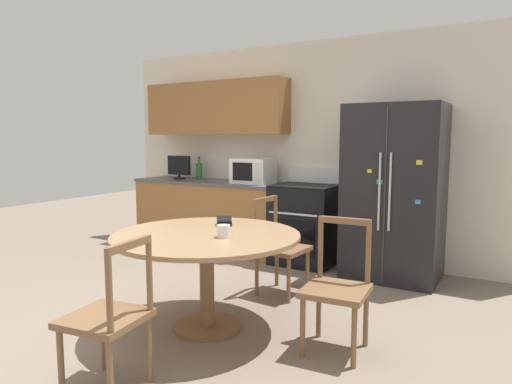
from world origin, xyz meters
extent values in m
plane|color=gray|center=(0.00, 0.00, 0.00)|extent=(14.00, 14.00, 0.00)
cube|color=silver|center=(0.00, 2.65, 1.30)|extent=(5.20, 0.10, 2.60)
cube|color=#936033|center=(-1.18, 2.43, 1.84)|extent=(2.05, 0.34, 0.68)
cube|color=#936033|center=(-1.18, 2.29, 0.43)|extent=(2.05, 0.62, 0.86)
cube|color=#4C4C51|center=(-1.18, 2.29, 0.88)|extent=(2.07, 0.64, 0.03)
cube|color=black|center=(1.23, 2.22, 0.90)|extent=(0.94, 0.72, 1.79)
cube|color=#333333|center=(1.23, 1.85, 0.90)|extent=(0.01, 0.01, 1.72)
cylinder|color=silver|center=(1.18, 1.84, 0.94)|extent=(0.02, 0.02, 0.75)
cylinder|color=silver|center=(1.28, 1.84, 0.94)|extent=(0.02, 0.02, 0.75)
cube|color=yellow|center=(1.53, 1.85, 1.23)|extent=(0.05, 0.02, 0.04)
cube|color=yellow|center=(1.07, 1.85, 1.14)|extent=(0.04, 0.01, 0.04)
cube|color=#338CD8|center=(1.53, 1.85, 0.87)|extent=(0.05, 0.01, 0.04)
cube|color=#3FB259|center=(1.17, 1.85, 1.04)|extent=(0.05, 0.02, 0.04)
cube|color=black|center=(0.22, 2.26, 0.45)|extent=(0.70, 0.64, 0.90)
cube|color=black|center=(0.22, 1.94, 0.36)|extent=(0.51, 0.01, 0.40)
cylinder|color=silver|center=(0.22, 1.91, 0.63)|extent=(0.58, 0.02, 0.02)
cube|color=black|center=(0.22, 2.26, 0.91)|extent=(0.70, 0.64, 0.02)
cube|color=white|center=(0.22, 2.55, 1.00)|extent=(0.70, 0.06, 0.16)
cube|color=white|center=(-0.50, 2.28, 1.05)|extent=(0.47, 0.37, 0.31)
cube|color=black|center=(-0.54, 2.09, 1.05)|extent=(0.28, 0.01, 0.22)
cube|color=silver|center=(-0.33, 2.09, 1.05)|extent=(0.09, 0.01, 0.22)
cylinder|color=black|center=(-1.66, 2.25, 0.91)|extent=(0.16, 0.16, 0.02)
cylinder|color=black|center=(-1.66, 2.25, 0.94)|extent=(0.03, 0.03, 0.04)
cube|color=black|center=(-1.66, 2.25, 1.09)|extent=(0.35, 0.05, 0.26)
cylinder|color=#2D6B38|center=(-1.43, 2.40, 1.01)|extent=(0.08, 0.08, 0.21)
cylinder|color=#2D6B38|center=(-1.43, 2.40, 1.15)|extent=(0.03, 0.03, 0.08)
cylinder|color=#262626|center=(-1.43, 2.40, 1.20)|extent=(0.04, 0.04, 0.01)
cylinder|color=#997551|center=(0.33, 0.19, 0.73)|extent=(1.42, 1.42, 0.03)
cylinder|color=brown|center=(0.33, 0.19, 0.37)|extent=(0.11, 0.11, 0.69)
cylinder|color=brown|center=(0.33, 0.19, 0.01)|extent=(0.52, 0.52, 0.03)
cube|color=brown|center=(1.31, 0.32, 0.43)|extent=(0.45, 0.45, 0.04)
cylinder|color=brown|center=(1.50, 0.16, 0.21)|extent=(0.04, 0.04, 0.41)
cylinder|color=brown|center=(1.16, 0.13, 0.21)|extent=(0.04, 0.04, 0.41)
cylinder|color=brown|center=(1.47, 0.50, 0.21)|extent=(0.04, 0.04, 0.41)
cylinder|color=brown|center=(1.13, 0.48, 0.21)|extent=(0.04, 0.04, 0.41)
cylinder|color=brown|center=(1.47, 0.52, 0.68)|extent=(0.04, 0.04, 0.45)
cylinder|color=brown|center=(1.13, 0.49, 0.68)|extent=(0.04, 0.04, 0.45)
cube|color=brown|center=(1.30, 0.51, 0.88)|extent=(0.35, 0.06, 0.04)
cube|color=brown|center=(0.34, -0.80, 0.43)|extent=(0.47, 0.47, 0.04)
cylinder|color=brown|center=(0.19, -1.00, 0.21)|extent=(0.04, 0.04, 0.41)
cylinder|color=brown|center=(0.15, -0.66, 0.21)|extent=(0.04, 0.04, 0.41)
cylinder|color=brown|center=(0.54, -0.95, 0.21)|extent=(0.04, 0.04, 0.41)
cylinder|color=brown|center=(0.49, -0.61, 0.21)|extent=(0.04, 0.04, 0.41)
cylinder|color=brown|center=(0.55, -0.95, 0.68)|extent=(0.04, 0.04, 0.45)
cylinder|color=brown|center=(0.51, -0.61, 0.68)|extent=(0.04, 0.04, 0.45)
cube|color=brown|center=(0.53, -0.78, 0.88)|extent=(0.08, 0.35, 0.04)
cube|color=brown|center=(0.47, 1.17, 0.43)|extent=(0.45, 0.45, 0.04)
cylinder|color=brown|center=(0.66, 1.33, 0.21)|extent=(0.04, 0.04, 0.41)
cylinder|color=brown|center=(0.63, 0.99, 0.21)|extent=(0.04, 0.04, 0.41)
cylinder|color=brown|center=(0.32, 1.36, 0.21)|extent=(0.04, 0.04, 0.41)
cylinder|color=brown|center=(0.29, 1.01, 0.21)|extent=(0.04, 0.04, 0.41)
cylinder|color=brown|center=(0.30, 1.36, 0.68)|extent=(0.04, 0.04, 0.45)
cylinder|color=brown|center=(0.27, 1.01, 0.68)|extent=(0.04, 0.04, 0.45)
cube|color=brown|center=(0.28, 1.19, 0.88)|extent=(0.06, 0.35, 0.04)
cylinder|color=silver|center=(0.52, 0.15, 0.79)|extent=(0.10, 0.10, 0.09)
cylinder|color=red|center=(0.52, 0.15, 0.77)|extent=(0.08, 0.08, 0.05)
cube|color=black|center=(0.27, 0.52, 0.76)|extent=(0.15, 0.15, 0.03)
cube|color=black|center=(0.25, 0.54, 0.78)|extent=(0.16, 0.15, 0.06)
camera|label=1|loc=(2.36, -2.53, 1.46)|focal=32.00mm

